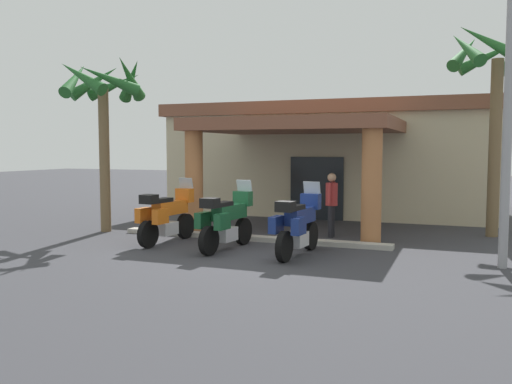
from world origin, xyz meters
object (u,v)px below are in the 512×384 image
object	(u,v)px
motorcycle_green	(226,220)
palm_tree_roadside	(105,95)
motorcycle_blue	(298,225)
palm_tree_near_portico	(498,71)
roadside_sign	(511,26)
motel_building	(338,157)
pedestrian	(332,200)
motorcycle_orange	(167,216)

from	to	relation	value
motorcycle_green	palm_tree_roadside	bearing A→B (deg)	79.41
motorcycle_green	motorcycle_blue	bearing A→B (deg)	-85.55
palm_tree_near_portico	roadside_sign	world-z (taller)	roadside_sign
motel_building	pedestrian	distance (m)	6.86
pedestrian	palm_tree_roadside	distance (m)	7.00
motorcycle_blue	palm_tree_near_portico	bearing A→B (deg)	-37.87
motel_building	motorcycle_blue	xyz separation A→B (m)	(1.28, -9.42, -1.34)
motorcycle_blue	palm_tree_roadside	bearing A→B (deg)	81.89
motorcycle_orange	pedestrian	world-z (taller)	pedestrian
motorcycle_green	roadside_sign	bearing A→B (deg)	-80.77
motorcycle_orange	motorcycle_green	distance (m)	1.79
motel_building	palm_tree_near_portico	distance (m)	7.71
motorcycle_orange	roadside_sign	world-z (taller)	roadside_sign
pedestrian	roadside_sign	xyz separation A→B (m)	(4.08, -2.43, 3.73)
motorcycle_orange	motorcycle_green	size ratio (longest dim) A/B	1.00
motorcycle_blue	palm_tree_near_portico	xyz separation A→B (m)	(4.12, 4.47, 3.72)
motorcycle_green	pedestrian	world-z (taller)	pedestrian
motorcycle_blue	palm_tree_roadside	world-z (taller)	palm_tree_roadside
palm_tree_near_portico	roadside_sign	distance (m)	4.13
motel_building	palm_tree_near_portico	world-z (taller)	palm_tree_near_portico
motel_building	palm_tree_roadside	distance (m)	9.55
motorcycle_orange	palm_tree_roadside	distance (m)	4.25
palm_tree_roadside	roadside_sign	bearing A→B (deg)	-5.92
motorcycle_orange	pedestrian	bearing A→B (deg)	-50.46
motorcycle_orange	pedestrian	xyz separation A→B (m)	(3.63, 2.44, 0.30)
motorcycle_orange	motorcycle_green	world-z (taller)	same
motorcycle_green	pedestrian	bearing A→B (deg)	-27.82
motel_building	motorcycle_orange	size ratio (longest dim) A/B	5.43
motorcycle_green	palm_tree_roadside	world-z (taller)	palm_tree_roadside
motorcycle_blue	palm_tree_roadside	size ratio (longest dim) A/B	0.45
motel_building	roadside_sign	world-z (taller)	roadside_sign
pedestrian	roadside_sign	distance (m)	6.04
motorcycle_orange	motorcycle_blue	xyz separation A→B (m)	(3.55, -0.34, 0.00)
motorcycle_blue	pedestrian	size ratio (longest dim) A/B	1.28
motorcycle_green	palm_tree_roadside	xyz separation A→B (m)	(-4.38, 1.35, 3.18)
motorcycle_blue	pedestrian	bearing A→B (deg)	3.21
motorcycle_green	roadside_sign	world-z (taller)	roadside_sign
motorcycle_orange	palm_tree_roadside	xyz separation A→B (m)	(-2.61, 1.07, 3.18)
pedestrian	palm_tree_near_portico	xyz separation A→B (m)	(4.04, 1.69, 3.42)
motorcycle_blue	palm_tree_near_portico	world-z (taller)	palm_tree_near_portico
pedestrian	palm_tree_roadside	size ratio (longest dim) A/B	0.35
motorcycle_orange	palm_tree_roadside	world-z (taller)	palm_tree_roadside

